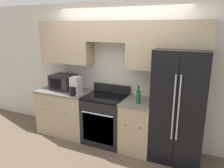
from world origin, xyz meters
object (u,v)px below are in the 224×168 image
at_px(oven_range, 105,119).
at_px(bottle, 138,96).
at_px(refrigerator, 179,106).
at_px(microwave, 63,82).

relative_size(oven_range, bottle, 3.54).
relative_size(oven_range, refrigerator, 0.58).
bearing_deg(oven_range, refrigerator, 1.53).
relative_size(refrigerator, bottle, 6.07).
bearing_deg(bottle, oven_range, 171.11).
xyz_separation_m(microwave, bottle, (1.66, -0.17, -0.03)).
bearing_deg(refrigerator, microwave, 179.28).
relative_size(oven_range, microwave, 2.30).
height_order(refrigerator, bottle, refrigerator).
height_order(oven_range, refrigerator, refrigerator).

